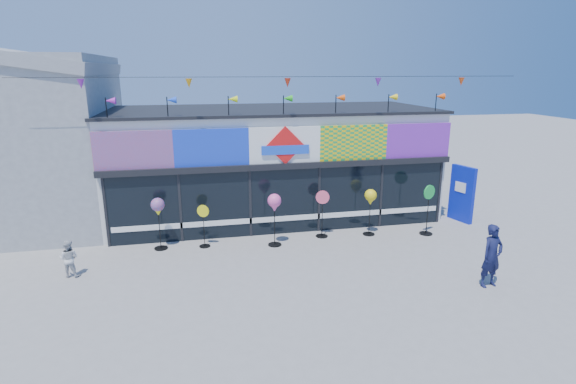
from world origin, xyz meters
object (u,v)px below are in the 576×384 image
object	(u,v)px
blue_sign	(462,194)
spinner_2	(274,204)
spinner_4	(370,199)
spinner_5	(428,208)
adult_man	(492,256)
spinner_1	(204,225)
child	(69,258)
spinner_3	(322,213)
spinner_0	(158,208)

from	to	relation	value
blue_sign	spinner_2	xyz separation A→B (m)	(-7.27, -0.97, 0.33)
spinner_4	spinner_5	distance (m)	2.03
spinner_4	adult_man	distance (m)	4.58
spinner_1	child	distance (m)	3.95
blue_sign	spinner_3	distance (m)	5.58
spinner_1	spinner_4	world-z (taller)	spinner_4
spinner_2	spinner_5	xyz separation A→B (m)	(5.32, -0.09, -0.46)
spinner_4	child	size ratio (longest dim) A/B	1.53
spinner_2	blue_sign	bearing A→B (deg)	7.59
blue_sign	spinner_5	size ratio (longest dim) A/B	1.19
spinner_0	spinner_3	distance (m)	5.34
spinner_3	spinner_1	bearing A→B (deg)	-178.77
spinner_1	spinner_2	world-z (taller)	spinner_2
spinner_1	spinner_4	xyz separation A→B (m)	(5.59, -0.07, 0.56)
spinner_4	blue_sign	bearing A→B (deg)	9.96
spinner_0	spinner_2	distance (m)	3.63
spinner_4	spinner_5	xyz separation A→B (m)	(1.96, -0.37, -0.37)
spinner_0	spinner_2	xyz separation A→B (m)	(3.60, -0.46, 0.04)
spinner_0	adult_man	xyz separation A→B (m)	(8.61, -4.43, -0.50)
spinner_3	spinner_4	size ratio (longest dim) A/B	1.00
spinner_4	child	world-z (taller)	spinner_4
blue_sign	spinner_3	xyz separation A→B (m)	(-5.55, -0.54, -0.19)
spinner_5	spinner_3	bearing A→B (deg)	171.76
spinner_5	adult_man	xyz separation A→B (m)	(-0.31, -3.88, -0.08)
spinner_2	spinner_5	distance (m)	5.34
child	spinner_3	bearing A→B (deg)	-157.30
spinner_3	child	distance (m)	7.78
spinner_0	spinner_5	xyz separation A→B (m)	(8.92, -0.55, -0.42)
blue_sign	spinner_5	bearing A→B (deg)	-167.78
spinner_4	spinner_5	world-z (taller)	spinner_5
spinner_1	child	bearing A→B (deg)	-158.93
blue_sign	spinner_5	world-z (taller)	blue_sign
spinner_1	spinner_3	xyz separation A→B (m)	(3.95, 0.08, 0.12)
spinner_4	spinner_0	bearing A→B (deg)	178.56
spinner_2	adult_man	xyz separation A→B (m)	(5.01, -3.97, -0.54)
blue_sign	spinner_2	distance (m)	7.34
adult_man	spinner_1	bearing A→B (deg)	138.91
child	blue_sign	bearing A→B (deg)	-159.66
spinner_0	spinner_2	world-z (taller)	spinner_2
spinner_5	child	distance (m)	11.28
spinner_0	spinner_3	bearing A→B (deg)	-0.26
spinner_0	spinner_4	distance (m)	6.96
spinner_2	spinner_3	xyz separation A→B (m)	(1.72, 0.43, -0.53)
spinner_1	spinner_5	xyz separation A→B (m)	(7.55, -0.44, 0.19)
blue_sign	spinner_1	size ratio (longest dim) A/B	1.50
spinner_3	adult_man	distance (m)	5.50
spinner_3	spinner_5	bearing A→B (deg)	-8.24
adult_man	child	distance (m)	11.31
spinner_2	child	bearing A→B (deg)	-169.73
spinner_2	adult_man	distance (m)	6.41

